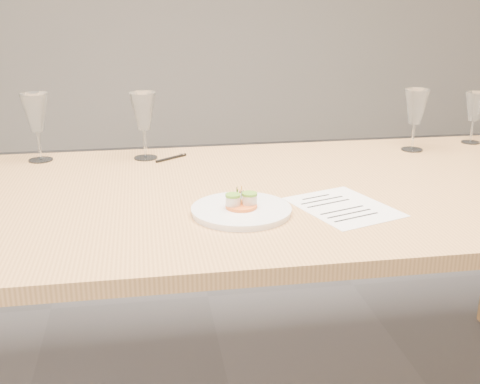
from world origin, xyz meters
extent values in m
cube|color=#E1A662|center=(0.00, 0.00, 0.73)|extent=(2.40, 1.00, 0.04)
cylinder|color=white|center=(-0.01, -0.18, 0.76)|extent=(0.25, 0.25, 0.01)
cylinder|color=white|center=(-0.01, -0.18, 0.76)|extent=(0.25, 0.25, 0.01)
cylinder|color=orange|center=(-0.01, -0.18, 0.77)|extent=(0.08, 0.08, 0.01)
cylinder|color=beige|center=(-0.03, -0.19, 0.79)|extent=(0.04, 0.04, 0.02)
cylinder|color=beige|center=(0.01, -0.18, 0.79)|extent=(0.04, 0.04, 0.02)
cylinder|color=#71A52D|center=(-0.03, -0.19, 0.80)|extent=(0.04, 0.04, 0.01)
cylinder|color=#71A52D|center=(0.01, -0.18, 0.80)|extent=(0.04, 0.04, 0.01)
cylinder|color=#D2CA70|center=(0.04, -0.22, 0.76)|extent=(0.04, 0.04, 0.00)
cube|color=white|center=(0.25, -0.18, 0.75)|extent=(0.28, 0.32, 0.00)
cube|color=black|center=(0.21, -0.10, 0.75)|extent=(0.08, 0.03, 0.00)
cube|color=black|center=(0.21, -0.13, 0.75)|extent=(0.13, 0.05, 0.00)
cube|color=black|center=(0.22, -0.15, 0.75)|extent=(0.13, 0.05, 0.00)
cube|color=black|center=(0.24, -0.21, 0.75)|extent=(0.13, 0.05, 0.00)
cube|color=black|center=(0.25, -0.23, 0.75)|extent=(0.13, 0.05, 0.00)
cube|color=black|center=(0.26, -0.26, 0.75)|extent=(0.13, 0.05, 0.00)
cylinder|color=black|center=(-0.16, 0.35, 0.75)|extent=(0.11, 0.08, 0.01)
cube|color=silver|center=(-0.12, 0.38, 0.76)|extent=(0.02, 0.02, 0.00)
cylinder|color=white|center=(-0.58, 0.40, 0.75)|extent=(0.08, 0.08, 0.00)
cylinder|color=white|center=(-0.58, 0.40, 0.80)|extent=(0.01, 0.01, 0.09)
cone|color=white|center=(-0.58, 0.40, 0.91)|extent=(0.09, 0.09, 0.12)
cylinder|color=white|center=(-0.24, 0.38, 0.75)|extent=(0.08, 0.08, 0.00)
cylinder|color=white|center=(-0.24, 0.38, 0.80)|extent=(0.01, 0.01, 0.09)
cone|color=white|center=(-0.24, 0.38, 0.91)|extent=(0.09, 0.09, 0.12)
cylinder|color=white|center=(0.68, 0.33, 0.75)|extent=(0.07, 0.07, 0.00)
cylinder|color=white|center=(0.68, 0.33, 0.80)|extent=(0.01, 0.01, 0.09)
cone|color=white|center=(0.68, 0.33, 0.90)|extent=(0.09, 0.09, 0.12)
cylinder|color=white|center=(0.93, 0.40, 0.75)|extent=(0.06, 0.06, 0.00)
cylinder|color=white|center=(0.93, 0.40, 0.79)|extent=(0.01, 0.01, 0.08)
cone|color=white|center=(0.93, 0.40, 0.88)|extent=(0.07, 0.07, 0.10)
camera|label=1|loc=(-0.24, -1.57, 1.28)|focal=45.00mm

